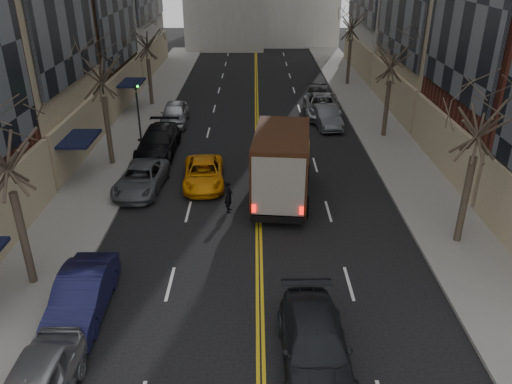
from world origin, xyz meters
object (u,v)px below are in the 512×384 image
ups_truck (282,164)px  taxi (204,173)px  observer_sedan (315,346)px  pedestrian (229,196)px

ups_truck → taxi: (-4.20, 1.76, -1.27)m
ups_truck → taxi: size_ratio=1.53×
taxi → ups_truck: bearing=-27.3°
observer_sedan → taxi: size_ratio=1.11×
ups_truck → observer_sedan: (0.46, -11.71, -1.17)m
ups_truck → pedestrian: bearing=-146.0°
pedestrian → ups_truck: bearing=-57.6°
ups_truck → observer_sedan: 11.78m
ups_truck → observer_sedan: ups_truck is taller
observer_sedan → taxi: observer_sedan is taller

